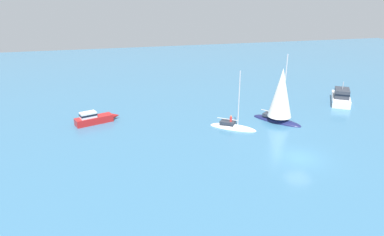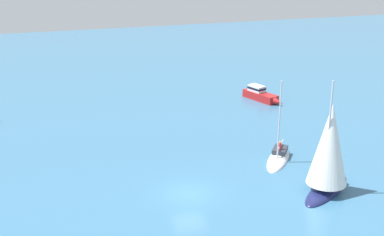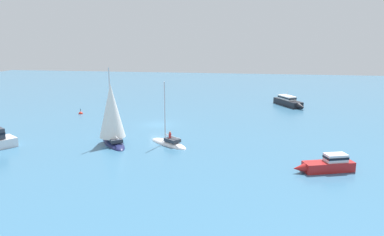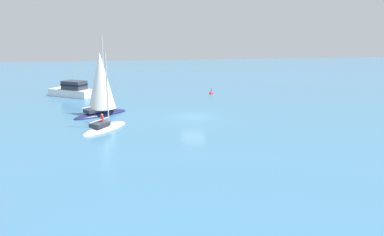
% 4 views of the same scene
% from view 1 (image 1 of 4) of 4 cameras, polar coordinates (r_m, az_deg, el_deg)
% --- Properties ---
extents(ground_plane, '(160.00, 160.00, 0.00)m').
position_cam_1_polar(ground_plane, '(38.59, 17.18, -6.18)').
color(ground_plane, teal).
extents(ketch, '(5.84, 5.02, 7.95)m').
position_cam_1_polar(ketch, '(44.77, 6.63, -1.51)').
color(ketch, white).
rests_on(ketch, ground).
extents(motor_cruiser_1, '(6.28, 8.01, 3.45)m').
position_cam_1_polar(motor_cruiser_1, '(59.20, 23.13, 3.21)').
color(motor_cruiser_1, white).
rests_on(motor_cruiser_1, ground).
extents(yacht, '(5.60, 6.69, 9.57)m').
position_cam_1_polar(yacht, '(47.06, 14.21, 3.17)').
color(yacht, '#191E4C').
rests_on(yacht, ground).
extents(cabin_cruiser, '(6.03, 3.11, 1.68)m').
position_cam_1_polar(cabin_cruiser, '(47.67, -15.56, -0.05)').
color(cabin_cruiser, '#B21E1E').
rests_on(cabin_cruiser, ground).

